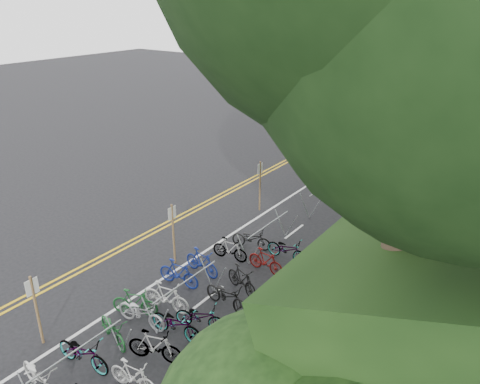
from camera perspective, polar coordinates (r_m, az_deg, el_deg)
The scene contains 9 objects.
ground at distance 16.55m, azimuth -21.78°, elevation -14.74°, with size 120.00×120.00×0.00m, color black.
road_markings at distance 22.12m, azimuth 1.17°, elevation -3.01°, with size 7.47×80.00×0.01m.
red_curb at distance 21.61m, azimuth 15.29°, elevation -4.41°, with size 0.25×28.00×0.10m, color maroon.
bike_rack_front at distance 13.82m, azimuth -19.05°, elevation -18.50°, with size 1.10×2.94×1.09m.
bike_racks_rest at distance 23.03m, azimuth 10.17°, elevation 0.01°, with size 1.14×23.00×1.17m.
signpost_near at distance 15.16m, azimuth -23.63°, elevation -12.59°, with size 0.08×0.40×2.34m.
signposts_rest at distance 24.67m, azimuth 6.28°, elevation 3.24°, with size 0.08×18.40×2.50m.
bike_front at distance 15.93m, azimuth -12.70°, elevation -12.99°, with size 1.57×0.44×0.94m, color #144C1E.
bike_valet at distance 15.33m, azimuth -8.51°, elevation -14.20°, with size 3.00×12.60×1.05m.
Camera 1 is at (11.85, -6.35, 9.65)m, focal length 35.00 mm.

